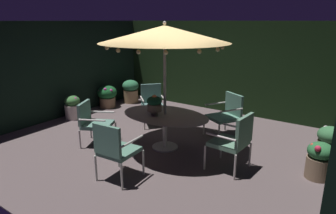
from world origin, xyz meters
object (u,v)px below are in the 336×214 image
object	(u,v)px
potted_plant_front_corner	(131,91)
patio_chair_north	(235,139)
patio_chair_southeast	(93,120)
potted_plant_back_left	(73,107)
potted_plant_left_far	(107,95)
centerpiece_planter	(154,104)
patio_umbrella	(165,34)
patio_chair_south	(115,148)
patio_dining_table	(165,119)
patio_chair_northeast	(227,113)
potted_plant_back_right	(330,140)
patio_chair_east	(152,102)
potted_plant_right_far	(319,160)

from	to	relation	value
potted_plant_front_corner	patio_chair_north	bearing A→B (deg)	-27.88
patio_chair_southeast	potted_plant_back_left	world-z (taller)	patio_chair_southeast
potted_plant_left_far	centerpiece_planter	bearing A→B (deg)	-28.14
patio_umbrella	centerpiece_planter	size ratio (longest dim) A/B	6.08
patio_chair_southeast	patio_chair_south	bearing A→B (deg)	-29.81
patio_dining_table	potted_plant_back_left	bearing A→B (deg)	177.18
patio_chair_northeast	patio_chair_southeast	world-z (taller)	patio_chair_northeast
potted_plant_back_right	potted_plant_left_far	world-z (taller)	potted_plant_left_far
patio_dining_table	patio_umbrella	bearing A→B (deg)	34.37
patio_chair_northeast	patio_chair_east	size ratio (longest dim) A/B	0.97
patio_umbrella	patio_chair_south	size ratio (longest dim) A/B	2.50
patio_dining_table	patio_chair_northeast	xyz separation A→B (m)	(0.77, 1.35, -0.07)
potted_plant_back_right	potted_plant_left_far	bearing A→B (deg)	-178.78
patio_umbrella	potted_plant_back_left	distance (m)	3.74
potted_plant_back_right	potted_plant_front_corner	size ratio (longest dim) A/B	0.78
patio_dining_table	patio_chair_east	xyz separation A→B (m)	(-1.14, 1.05, -0.04)
potted_plant_right_far	potted_plant_back_left	world-z (taller)	potted_plant_right_far
patio_dining_table	patio_umbrella	xyz separation A→B (m)	(0.00, 0.00, 1.69)
patio_umbrella	potted_plant_left_far	bearing A→B (deg)	155.35
patio_chair_north	patio_chair_south	world-z (taller)	patio_chair_north
potted_plant_front_corner	potted_plant_back_right	bearing A→B (deg)	-6.85
patio_chair_southeast	potted_plant_right_far	distance (m)	4.37
patio_chair_south	patio_chair_north	bearing A→B (deg)	44.92
patio_dining_table	patio_chair_southeast	xyz separation A→B (m)	(-1.38, -0.70, -0.10)
potted_plant_back_right	patio_chair_north	bearing A→B (deg)	-127.51
patio_chair_north	patio_chair_south	distance (m)	2.04
patio_chair_north	potted_plant_front_corner	xyz separation A→B (m)	(-4.54, 2.40, -0.21)
centerpiece_planter	potted_plant_back_left	size ratio (longest dim) A/B	0.66
patio_dining_table	patio_chair_east	world-z (taller)	patio_chair_east
patio_chair_southeast	potted_plant_back_right	bearing A→B (deg)	28.48
patio_dining_table	potted_plant_front_corner	bearing A→B (deg)	142.43
potted_plant_right_far	patio_chair_northeast	bearing A→B (deg)	156.70
potted_plant_back_left	potted_plant_front_corner	bearing A→B (deg)	85.47
patio_chair_south	potted_plant_front_corner	world-z (taller)	patio_chair_south
patio_chair_northeast	patio_chair_southeast	distance (m)	2.96
centerpiece_planter	patio_chair_east	distance (m)	1.63
patio_chair_east	patio_chair_northeast	bearing A→B (deg)	8.96
patio_chair_north	patio_chair_northeast	xyz separation A→B (m)	(-0.78, 1.45, -0.04)
patio_chair_northeast	potted_plant_front_corner	size ratio (longest dim) A/B	1.34
potted_plant_back_left	patio_chair_east	bearing A→B (deg)	23.84
patio_umbrella	potted_plant_front_corner	xyz separation A→B (m)	(-2.99, 2.30, -1.93)
patio_dining_table	patio_umbrella	size ratio (longest dim) A/B	0.74
patio_chair_south	potted_plant_right_far	size ratio (longest dim) A/B	1.59
potted_plant_back_left	patio_chair_northeast	bearing A→B (deg)	16.91
patio_chair_east	patio_chair_north	bearing A→B (deg)	-23.16
patio_dining_table	patio_chair_northeast	world-z (taller)	patio_chair_northeast
potted_plant_right_far	potted_plant_back_left	size ratio (longest dim) A/B	1.01
patio_chair_southeast	potted_plant_back_right	xyz separation A→B (m)	(4.23, 2.29, -0.22)
patio_chair_east	potted_plant_front_corner	distance (m)	2.24
patio_dining_table	patio_chair_north	xyz separation A→B (m)	(1.55, -0.10, -0.03)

